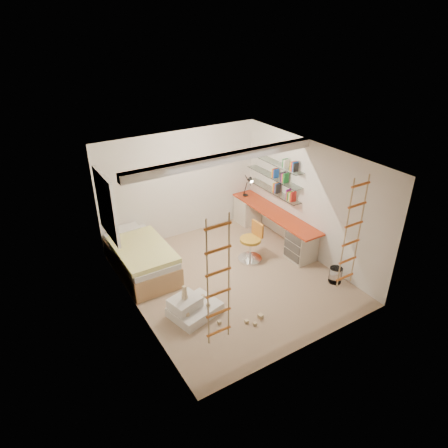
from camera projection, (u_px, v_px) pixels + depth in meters
floor at (232, 278)px, 8.31m from camera, size 4.50×4.50×0.00m
ceiling_beam at (224, 159)px, 7.35m from camera, size 4.00×0.18×0.16m
window_frame at (106, 206)px, 7.80m from camera, size 0.06×1.15×1.35m
window_blind at (108, 206)px, 7.82m from camera, size 0.02×1.00×1.20m
rope_ladder_left at (218, 283)px, 5.66m from camera, size 0.41×0.04×2.13m
rope_ladder_right at (352, 234)px, 6.90m from camera, size 0.41×0.04×2.13m
waste_bin at (335, 275)px, 8.14m from camera, size 0.26×0.26×0.33m
desk at (273, 224)px, 9.56m from camera, size 0.56×2.80×0.75m
shelves at (274, 177)px, 9.31m from camera, size 0.25×1.80×0.71m
bed at (141, 258)px, 8.39m from camera, size 1.02×2.00×0.69m
task_lamp at (249, 183)px, 9.91m from camera, size 0.14×0.36×0.57m
swivel_chair at (251, 247)px, 8.79m from camera, size 0.57×0.57×0.90m
play_platform at (192, 308)px, 7.26m from camera, size 1.00×0.86×0.38m
toy_blocks at (213, 307)px, 7.12m from camera, size 1.26×1.01×0.65m
books at (274, 174)px, 9.28m from camera, size 0.14×0.70×0.92m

